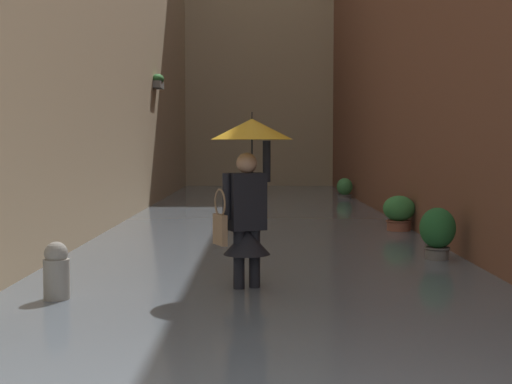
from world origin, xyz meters
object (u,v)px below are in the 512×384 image
(potted_plant_far_left, at_px, (345,191))
(mooring_bollard, at_px, (57,280))
(person_wading, at_px, (249,178))
(potted_plant_near_left, at_px, (399,215))
(potted_plant_mid_left, at_px, (437,235))

(potted_plant_far_left, bearing_deg, mooring_bollard, 71.80)
(person_wading, bearing_deg, mooring_bollard, 16.97)
(potted_plant_near_left, relative_size, mooring_bollard, 1.07)
(potted_plant_far_left, bearing_deg, potted_plant_mid_left, 89.52)
(potted_plant_mid_left, relative_size, potted_plant_near_left, 1.08)
(person_wading, xyz_separation_m, potted_plant_near_left, (-2.61, -5.17, -0.90))
(mooring_bollard, bearing_deg, potted_plant_far_left, -108.20)
(potted_plant_mid_left, relative_size, potted_plant_far_left, 1.16)
(potted_plant_far_left, relative_size, mooring_bollard, 1.00)
(potted_plant_mid_left, xyz_separation_m, mooring_bollard, (4.38, 2.51, -0.13))
(mooring_bollard, bearing_deg, person_wading, -163.03)
(potted_plant_mid_left, distance_m, potted_plant_near_left, 3.24)
(potted_plant_far_left, xyz_separation_m, mooring_bollard, (4.47, 13.60, -0.02))
(person_wading, height_order, potted_plant_mid_left, person_wading)
(potted_plant_mid_left, xyz_separation_m, potted_plant_near_left, (-0.12, -3.24, -0.06))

